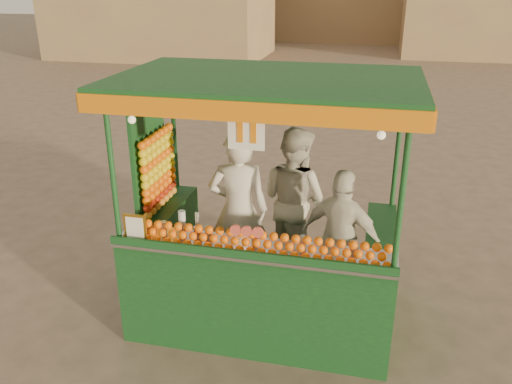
% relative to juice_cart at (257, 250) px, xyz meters
% --- Properties ---
extents(ground, '(90.00, 90.00, 0.00)m').
position_rel_juice_cart_xyz_m(ground, '(-0.38, 0.35, -0.91)').
color(ground, brown).
rests_on(ground, ground).
extents(building_right, '(9.00, 6.00, 5.00)m').
position_rel_juice_cart_xyz_m(building_right, '(6.62, 24.35, 1.59)').
color(building_right, '#937D53').
rests_on(building_right, ground).
extents(juice_cart, '(3.10, 2.01, 2.82)m').
position_rel_juice_cart_xyz_m(juice_cart, '(0.00, 0.00, 0.00)').
color(juice_cart, '#103B1C').
rests_on(juice_cart, ground).
extents(vendor_left, '(0.75, 0.56, 1.87)m').
position_rel_juice_cart_xyz_m(vendor_left, '(-0.27, 0.25, 0.35)').
color(vendor_left, silver).
rests_on(vendor_left, ground).
extents(vendor_middle, '(1.10, 1.03, 1.81)m').
position_rel_juice_cart_xyz_m(vendor_middle, '(0.29, 0.78, 0.32)').
color(vendor_middle, beige).
rests_on(vendor_middle, ground).
extents(vendor_right, '(0.99, 0.65, 1.57)m').
position_rel_juice_cart_xyz_m(vendor_right, '(0.92, 0.09, 0.20)').
color(vendor_right, silver).
rests_on(vendor_right, ground).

